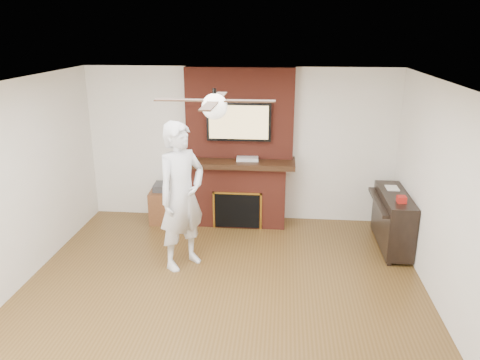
# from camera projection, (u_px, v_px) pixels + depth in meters

# --- Properties ---
(room_shell) EXTENTS (5.36, 5.86, 2.86)m
(room_shell) POSITION_uv_depth(u_px,v_px,m) (216.00, 206.00, 5.00)
(room_shell) COLOR #533818
(room_shell) RESTS_ON ground
(fireplace) EXTENTS (1.78, 0.64, 2.50)m
(fireplace) POSITION_uv_depth(u_px,v_px,m) (239.00, 164.00, 7.49)
(fireplace) COLOR maroon
(fireplace) RESTS_ON ground
(tv) EXTENTS (1.00, 0.08, 0.60)m
(tv) POSITION_uv_depth(u_px,v_px,m) (239.00, 122.00, 7.23)
(tv) COLOR black
(tv) RESTS_ON fireplace
(ceiling_fan) EXTENTS (1.21, 1.21, 0.31)m
(ceiling_fan) POSITION_uv_depth(u_px,v_px,m) (215.00, 105.00, 4.66)
(ceiling_fan) COLOR black
(ceiling_fan) RESTS_ON room_shell
(person) EXTENTS (0.83, 0.86, 1.97)m
(person) POSITION_uv_depth(u_px,v_px,m) (182.00, 196.00, 6.07)
(person) COLOR silver
(person) RESTS_ON ground
(side_table) EXTENTS (0.59, 0.59, 0.64)m
(side_table) POSITION_uv_depth(u_px,v_px,m) (168.00, 203.00, 7.75)
(side_table) COLOR #5A3119
(side_table) RESTS_ON ground
(piano) EXTENTS (0.47, 1.26, 0.91)m
(piano) POSITION_uv_depth(u_px,v_px,m) (392.00, 219.00, 6.75)
(piano) COLOR black
(piano) RESTS_ON ground
(cable_box) EXTENTS (0.35, 0.21, 0.05)m
(cable_box) POSITION_uv_depth(u_px,v_px,m) (247.00, 159.00, 7.35)
(cable_box) COLOR silver
(cable_box) RESTS_ON fireplace
(candle_orange) EXTENTS (0.06, 0.06, 0.11)m
(candle_orange) POSITION_uv_depth(u_px,v_px,m) (228.00, 221.00, 7.64)
(candle_orange) COLOR #B94515
(candle_orange) RESTS_ON ground
(candle_green) EXTENTS (0.08, 0.08, 0.08)m
(candle_green) POSITION_uv_depth(u_px,v_px,m) (242.00, 223.00, 7.60)
(candle_green) COLOR #388C3C
(candle_green) RESTS_ON ground
(candle_cream) EXTENTS (0.08, 0.08, 0.11)m
(candle_cream) POSITION_uv_depth(u_px,v_px,m) (247.00, 223.00, 7.60)
(candle_cream) COLOR #FFF9CA
(candle_cream) RESTS_ON ground
(candle_blue) EXTENTS (0.05, 0.05, 0.07)m
(candle_blue) POSITION_uv_depth(u_px,v_px,m) (249.00, 225.00, 7.55)
(candle_blue) COLOR #2B5682
(candle_blue) RESTS_ON ground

